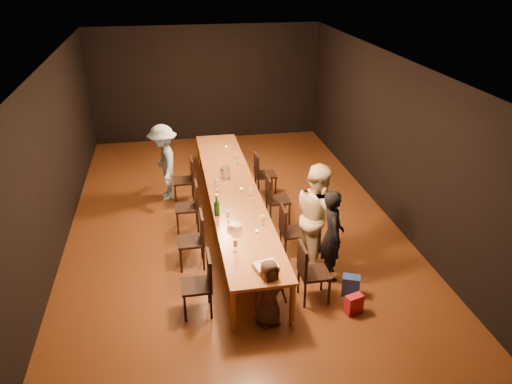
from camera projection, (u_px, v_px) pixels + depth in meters
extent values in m
plane|color=#4E3013|center=(234.00, 225.00, 9.38)|extent=(10.00, 10.00, 0.00)
cube|color=black|center=(206.00, 84.00, 13.16)|extent=(6.00, 0.04, 3.00)
cube|color=black|center=(311.00, 354.00, 4.30)|extent=(6.00, 0.04, 3.00)
cube|color=black|center=(52.00, 162.00, 8.24)|extent=(0.04, 10.00, 3.00)
cube|color=black|center=(393.00, 140.00, 9.21)|extent=(0.04, 10.00, 3.00)
cube|color=silver|center=(230.00, 64.00, 8.08)|extent=(6.00, 10.00, 0.04)
cube|color=olive|center=(233.00, 190.00, 9.06)|extent=(0.90, 6.00, 0.05)
cylinder|color=olive|center=(234.00, 311.00, 6.59)|extent=(0.08, 0.08, 0.70)
cylinder|color=olive|center=(292.00, 304.00, 6.72)|extent=(0.08, 0.08, 0.70)
cylinder|color=olive|center=(199.00, 154.00, 11.73)|extent=(0.08, 0.08, 0.70)
cylinder|color=olive|center=(233.00, 152.00, 11.86)|extent=(0.08, 0.08, 0.70)
imported|color=black|center=(332.00, 235.00, 7.58)|extent=(0.41, 0.58, 1.49)
imported|color=beige|center=(318.00, 216.00, 7.86)|extent=(0.78, 0.94, 1.76)
imported|color=#8EB8DB|center=(164.00, 163.00, 10.09)|extent=(0.70, 1.08, 1.58)
imported|color=#432D25|center=(269.00, 293.00, 6.70)|extent=(0.55, 0.42, 0.99)
cube|color=red|center=(354.00, 304.00, 7.04)|extent=(0.27, 0.20, 0.29)
cube|color=#224596|center=(351.00, 286.00, 7.40)|extent=(0.31, 0.26, 0.32)
cube|color=white|center=(266.00, 266.00, 6.76)|extent=(0.36, 0.31, 0.07)
cube|color=black|center=(266.00, 265.00, 6.72)|extent=(0.12, 0.10, 0.00)
cube|color=red|center=(265.00, 262.00, 6.80)|extent=(0.16, 0.06, 0.00)
cylinder|color=silver|center=(236.00, 227.00, 7.70)|extent=(0.20, 0.20, 0.10)
cylinder|color=#BABBC0|center=(225.00, 172.00, 9.49)|extent=(0.25, 0.25, 0.21)
cylinder|color=#B2B7B2|center=(257.00, 232.00, 7.64)|extent=(0.05, 0.05, 0.03)
cylinder|color=#B2B7B2|center=(241.00, 189.00, 9.01)|extent=(0.05, 0.05, 0.03)
cylinder|color=#B2B7B2|center=(226.00, 147.00, 10.95)|extent=(0.05, 0.05, 0.03)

